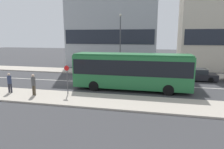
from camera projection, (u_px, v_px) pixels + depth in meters
The scene contains 11 objects.
ground_plane at pixel (72, 81), 22.81m from camera, with size 120.00×120.00×0.00m, color #3A3A3D.
sidewalk_near at pixel (42, 96), 16.80m from camera, with size 44.00×3.50×0.13m.
sidewalk_far at pixel (90, 71), 28.78m from camera, with size 44.00×3.50×0.13m.
lane_centerline at pixel (72, 81), 22.81m from camera, with size 41.80×0.16×0.01m.
apartment_block_left_tower at pixel (112, 12), 32.46m from camera, with size 14.56×5.62×18.02m.
city_bus at pixel (131, 69), 18.75m from camera, with size 10.88×2.57×3.46m.
parked_car_0 at pixel (197, 75), 23.04m from camera, with size 4.19×1.89×1.37m.
pedestrian_near_stop at pixel (10, 82), 17.53m from camera, with size 0.35×0.34×1.75m.
pedestrian_down_pavement at pixel (33, 83), 16.73m from camera, with size 0.34×0.34×1.82m.
bus_stop_sign at pixel (67, 77), 17.03m from camera, with size 0.44×0.12×2.53m.
street_lamp at pixel (120, 38), 26.19m from camera, with size 0.36×0.36×7.77m.
Camera 1 is at (9.28, -20.73, 5.04)m, focal length 32.00 mm.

